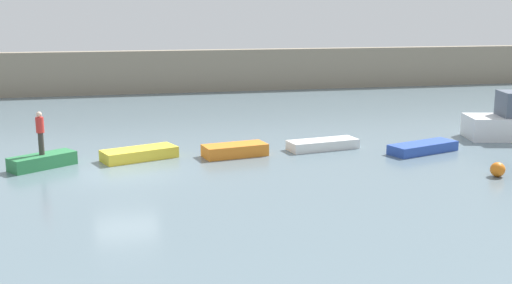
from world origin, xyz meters
name	(u,v)px	position (x,y,z in m)	size (l,w,h in m)	color
ground_plane	(125,171)	(0.00, 0.00, 0.00)	(120.00, 120.00, 0.00)	slate
embankment_wall	(118,73)	(0.00, 24.06, 1.64)	(80.00, 1.20, 3.28)	gray
rowboat_green	(43,161)	(-3.24, 1.31, 0.27)	(2.63, 0.96, 0.55)	#2D7F47
rowboat_yellow	(139,154)	(0.67, 1.91, 0.24)	(3.17, 1.24, 0.48)	gold
rowboat_orange	(235,150)	(4.80, 1.58, 0.26)	(2.79, 1.17, 0.53)	orange
rowboat_white	(323,144)	(9.02, 2.01, 0.22)	(3.29, 1.11, 0.44)	white
rowboat_blue	(423,148)	(13.22, 0.37, 0.22)	(3.39, 1.11, 0.44)	#2B4CAD
person_red_shirt	(40,131)	(-3.24, 1.31, 1.53)	(0.32, 0.32, 1.77)	#38332D
mooring_buoy	(498,169)	(14.01, -4.06, 0.28)	(0.57, 0.57, 0.57)	orange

